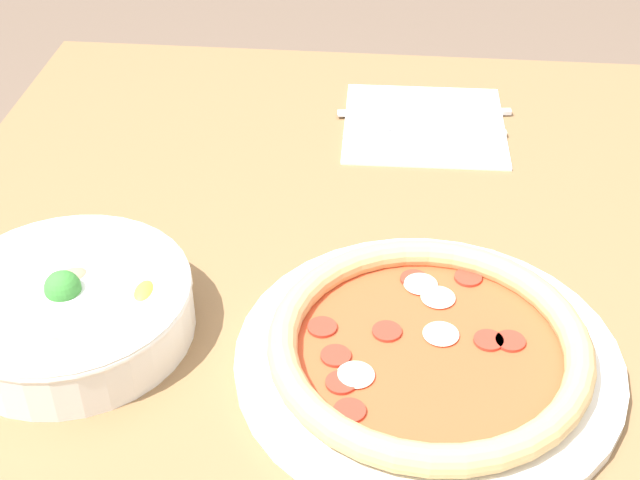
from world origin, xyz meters
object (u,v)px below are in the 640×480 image
Objects in this scene: pizza at (428,350)px; bowl at (69,305)px; fork at (426,134)px; knife at (432,112)px.

pizza is 0.32m from bowl.
fork is at bearing -40.12° from bowl.
knife is (0.43, -0.32, -0.03)m from bowl.
pizza is 0.39m from fork.
fork is 0.91× the size of knife.
bowl is 0.54m from knife.
pizza is 1.68× the size of fork.
fork is (0.38, -0.32, -0.02)m from bowl.
pizza is at bearing -92.29° from bowl.
bowl is (0.01, 0.32, 0.01)m from pizza.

